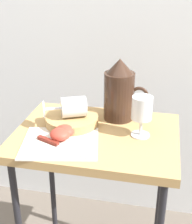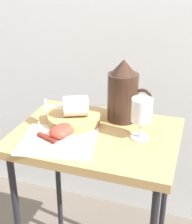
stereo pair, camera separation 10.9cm
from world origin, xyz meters
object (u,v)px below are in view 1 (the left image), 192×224
(table, at_px, (96,152))
(pitcher, at_px, (119,95))
(knife, at_px, (55,144))
(basket_tray, at_px, (72,120))
(apple_half_left, at_px, (64,131))
(wine_glass_tipped_near, at_px, (72,107))
(apple_half_right, at_px, (60,134))
(wine_glass_upright, at_px, (142,110))

(table, distance_m, pitcher, 0.23)
(pitcher, height_order, knife, pitcher)
(basket_tray, distance_m, pitcher, 0.20)
(basket_tray, relative_size, apple_half_left, 2.81)
(table, height_order, wine_glass_tipped_near, wine_glass_tipped_near)
(table, bearing_deg, basket_tray, 156.74)
(wine_glass_tipped_near, bearing_deg, table, -22.58)
(pitcher, distance_m, apple_half_right, 0.27)
(table, relative_size, pitcher, 3.07)
(apple_half_left, bearing_deg, knife, -99.21)
(pitcher, relative_size, wine_glass_tipped_near, 1.40)
(apple_half_left, xyz_separation_m, apple_half_right, (-0.01, -0.02, 0.00))
(table, relative_size, apple_half_right, 10.44)
(table, xyz_separation_m, wine_glass_tipped_near, (-0.09, 0.04, 0.15))
(apple_half_right, bearing_deg, basket_tray, 87.00)
(wine_glass_upright, height_order, knife, wine_glass_upright)
(table, distance_m, apple_half_left, 0.15)
(basket_tray, height_order, apple_half_right, apple_half_right)
(wine_glass_tipped_near, distance_m, apple_half_right, 0.12)
(table, xyz_separation_m, apple_half_left, (-0.10, -0.05, 0.10))
(wine_glass_upright, distance_m, knife, 0.30)
(pitcher, height_order, wine_glass_tipped_near, pitcher)
(apple_half_left, relative_size, knife, 0.34)
(knife, bearing_deg, apple_half_left, 80.79)
(basket_tray, distance_m, knife, 0.16)
(basket_tray, bearing_deg, wine_glass_tipped_near, -36.35)
(wine_glass_upright, bearing_deg, pitcher, 127.72)
(table, bearing_deg, knife, -133.26)
(table, bearing_deg, wine_glass_tipped_near, 157.42)
(pitcher, xyz_separation_m, apple_half_left, (-0.16, -0.18, -0.07))
(pitcher, height_order, apple_half_left, pitcher)
(wine_glass_tipped_near, relative_size, knife, 0.82)
(wine_glass_tipped_near, bearing_deg, apple_half_left, -92.02)
(basket_tray, bearing_deg, pitcher, 29.94)
(table, distance_m, wine_glass_tipped_near, 0.18)
(wine_glass_upright, relative_size, apple_half_left, 2.10)
(apple_half_right, bearing_deg, wine_glass_upright, 18.89)
(wine_glass_tipped_near, height_order, apple_half_right, wine_glass_tipped_near)
(basket_tray, relative_size, wine_glass_tipped_near, 1.15)
(basket_tray, distance_m, apple_half_right, 0.12)
(wine_glass_tipped_near, distance_m, apple_half_left, 0.10)
(basket_tray, height_order, wine_glass_upright, wine_glass_upright)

